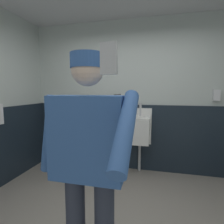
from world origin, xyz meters
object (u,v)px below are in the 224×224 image
urinal_middle (139,130)px  soap_dispenser (216,95)px  cell_phone (109,59)px  person (88,157)px  urinal_left (99,128)px

urinal_middle → soap_dispenser: soap_dispenser is taller
urinal_middle → cell_phone: bearing=-87.5°
person → soap_dispenser: (1.38, 2.14, 0.38)m
person → cell_phone: (0.28, -0.50, 0.56)m
urinal_left → person: (0.58, -2.02, 0.23)m
soap_dispenser → urinal_middle: bearing=-174.4°
urinal_middle → cell_phone: size_ratio=11.27×
urinal_left → cell_phone: 2.78m
person → cell_phone: bearing=-61.0°
person → urinal_middle: bearing=85.2°
urinal_left → urinal_middle: (0.75, 0.00, 0.00)m
cell_phone → soap_dispenser: bearing=75.0°
urinal_left → soap_dispenser: bearing=3.5°
urinal_left → cell_phone: cell_phone is taller
urinal_left → cell_phone: (0.86, -2.52, 0.80)m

